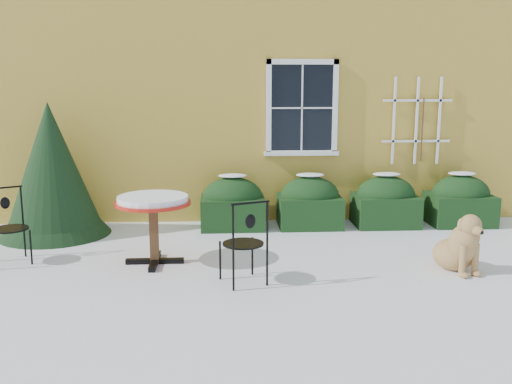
{
  "coord_description": "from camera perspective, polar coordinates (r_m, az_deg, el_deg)",
  "views": [
    {
      "loc": [
        -0.46,
        -6.78,
        2.39
      ],
      "look_at": [
        0.0,
        1.0,
        0.9
      ],
      "focal_mm": 40.0,
      "sensor_mm": 36.0,
      "label": 1
    }
  ],
  "objects": [
    {
      "name": "bistro_table",
      "position": [
        7.67,
        -10.26,
        -1.53
      ],
      "size": [
        1.0,
        1.0,
        0.93
      ],
      "rotation": [
        0.0,
        0.0,
        -0.22
      ],
      "color": "black",
      "rests_on": "ground"
    },
    {
      "name": "hedge_row",
      "position": [
        9.77,
        9.16,
        -1.05
      ],
      "size": [
        4.95,
        0.8,
        0.91
      ],
      "color": "black",
      "rests_on": "ground"
    },
    {
      "name": "patio_chair_far",
      "position": [
        8.36,
        -23.48,
        -3.12
      ],
      "size": [
        0.61,
        0.61,
        1.01
      ],
      "rotation": [
        0.0,
        0.0,
        0.51
      ],
      "color": "black",
      "rests_on": "ground"
    },
    {
      "name": "dog",
      "position": [
        7.8,
        19.73,
        -5.19
      ],
      "size": [
        0.63,
        0.91,
        0.81
      ],
      "rotation": [
        0.0,
        0.0,
        0.24
      ],
      "color": "tan",
      "rests_on": "ground"
    },
    {
      "name": "evergreen_shrub",
      "position": [
        9.57,
        -19.69,
        0.92
      ],
      "size": [
        1.75,
        1.75,
        2.11
      ],
      "rotation": [
        0.0,
        0.0,
        0.42
      ],
      "color": "black",
      "rests_on": "ground"
    },
    {
      "name": "house",
      "position": [
        13.81,
        -1.52,
        14.25
      ],
      "size": [
        12.4,
        8.4,
        6.4
      ],
      "color": "gold",
      "rests_on": "ground"
    },
    {
      "name": "patio_chair_near",
      "position": [
        6.85,
        -1.14,
        -5.01
      ],
      "size": [
        0.6,
        0.59,
        1.05
      ],
      "rotation": [
        0.0,
        0.0,
        3.51
      ],
      "color": "black",
      "rests_on": "ground"
    },
    {
      "name": "ground",
      "position": [
        7.21,
        0.48,
        -8.55
      ],
      "size": [
        80.0,
        80.0,
        0.0
      ],
      "primitive_type": "plane",
      "color": "white",
      "rests_on": "ground"
    }
  ]
}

